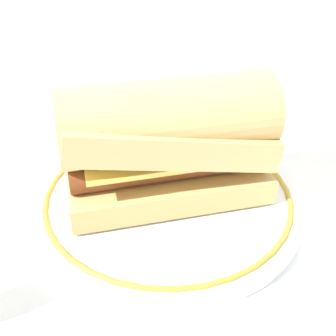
% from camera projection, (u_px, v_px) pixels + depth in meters
% --- Properties ---
extents(ground_plane, '(1.50, 1.50, 0.00)m').
position_uv_depth(ground_plane, '(192.00, 223.00, 0.42)').
color(ground_plane, white).
extents(plate, '(0.28, 0.28, 0.01)m').
position_uv_depth(plate, '(168.00, 197.00, 0.45)').
color(plate, white).
rests_on(plate, ground_plane).
extents(sausage_sandwich, '(0.21, 0.12, 0.12)m').
position_uv_depth(sausage_sandwich, '(168.00, 140.00, 0.41)').
color(sausage_sandwich, '#DAB36B').
rests_on(sausage_sandwich, plate).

